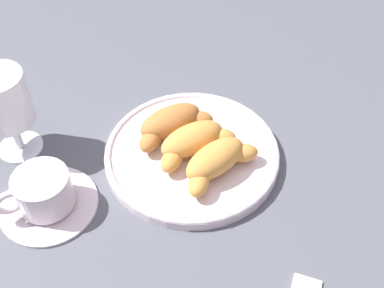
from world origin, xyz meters
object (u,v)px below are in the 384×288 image
at_px(pastry_plate, 192,153).
at_px(juice_glass_left, 4,103).
at_px(croissant_extra, 217,161).
at_px(coffee_cup_near, 44,195).
at_px(croissant_large, 172,123).
at_px(croissant_small, 193,141).

relative_size(pastry_plate, juice_glass_left, 1.87).
height_order(croissant_extra, coffee_cup_near, same).
height_order(croissant_large, croissant_extra, same).
bearing_deg(croissant_small, juice_glass_left, -35.22).
bearing_deg(pastry_plate, juice_glass_left, -34.67).
relative_size(coffee_cup_near, juice_glass_left, 0.97).
xyz_separation_m(croissant_small, croissant_extra, (-0.01, 0.05, 0.00)).
height_order(croissant_small, juice_glass_left, juice_glass_left).
xyz_separation_m(croissant_extra, juice_glass_left, (0.23, -0.20, 0.05)).
xyz_separation_m(croissant_small, coffee_cup_near, (0.22, -0.03, -0.01)).
distance_m(pastry_plate, coffee_cup_near, 0.22).
relative_size(croissant_large, coffee_cup_near, 1.01).
bearing_deg(juice_glass_left, pastry_plate, 145.33).
relative_size(pastry_plate, croissant_small, 1.91).
height_order(croissant_large, croissant_small, same).
bearing_deg(juice_glass_left, coffee_cup_near, 90.40).
distance_m(croissant_large, coffee_cup_near, 0.21).
height_order(croissant_large, juice_glass_left, juice_glass_left).
distance_m(pastry_plate, croissant_small, 0.03).
relative_size(pastry_plate, croissant_large, 1.91).
xyz_separation_m(pastry_plate, juice_glass_left, (0.22, -0.15, 0.08)).
xyz_separation_m(pastry_plate, croissant_large, (0.01, -0.05, 0.03)).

